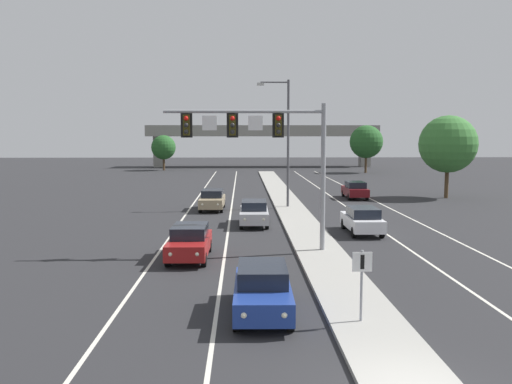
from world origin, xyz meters
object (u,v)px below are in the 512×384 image
street_lamp_median (285,136)px  car_oncoming_silver (254,213)px  car_oncoming_blue (262,289)px  car_oncoming_red (190,242)px  tree_far_left_a (164,147)px  car_receding_white (362,220)px  car_receding_darkred (355,190)px  tree_far_right_a (448,144)px  median_sign_post (362,275)px  overhead_signal_mast (267,141)px  car_oncoming_tan (212,200)px  tree_far_right_b (366,142)px

street_lamp_median → car_oncoming_silver: (-2.67, -8.00, -4.97)m
car_oncoming_blue → car_oncoming_red: same height
car_oncoming_red → tree_far_left_a: tree_far_left_a is taller
car_oncoming_red → car_receding_white: size_ratio=1.00×
car_receding_white → tree_far_left_a: size_ratio=0.76×
car_receding_darkred → tree_far_left_a: 46.94m
car_oncoming_blue → tree_far_right_a: (18.39, 31.82, 4.18)m
car_oncoming_silver → median_sign_post: bearing=-81.2°
overhead_signal_mast → car_oncoming_tan: 16.47m
car_receding_darkred → tree_far_left_a: tree_far_left_a is taller
car_receding_darkred → tree_far_right_a: (8.59, 0.16, 4.18)m
car_oncoming_blue → car_oncoming_red: size_ratio=1.00×
street_lamp_median → median_sign_post: bearing=-89.6°
car_oncoming_blue → car_oncoming_red: 8.48m
car_oncoming_silver → car_receding_darkred: size_ratio=1.00×
car_oncoming_silver → car_receding_white: bearing=-25.9°
overhead_signal_mast → tree_far_right_a: tree_far_right_a is taller
overhead_signal_mast → car_oncoming_red: bearing=-162.9°
tree_far_left_a → car_oncoming_tan: bearing=-77.3°
car_oncoming_silver → car_oncoming_tan: size_ratio=1.00×
car_oncoming_silver → tree_far_left_a: 56.71m
overhead_signal_mast → car_oncoming_blue: size_ratio=1.75×
car_oncoming_red → car_oncoming_tan: bearing=89.4°
overhead_signal_mast → car_oncoming_blue: overhead_signal_mast is taller
car_oncoming_silver → tree_far_left_a: size_ratio=0.76×
car_oncoming_tan → car_receding_darkred: size_ratio=1.00×
overhead_signal_mast → tree_far_left_a: 64.78m
car_receding_white → tree_far_right_b: (12.18, 51.17, 4.02)m
overhead_signal_mast → car_oncoming_tan: (-3.52, 15.39, -4.69)m
tree_far_right_a → tree_far_left_a: bearing=128.5°
car_oncoming_tan → tree_far_left_a: bearing=102.7°
car_oncoming_tan → tree_far_right_a: (21.36, 7.41, 4.18)m
car_oncoming_silver → car_receding_white: (6.38, -3.10, 0.00)m
car_oncoming_tan → street_lamp_median: bearing=8.5°
median_sign_post → car_oncoming_silver: (-2.85, 18.46, -0.77)m
car_oncoming_blue → car_oncoming_red: bearing=111.7°
median_sign_post → car_oncoming_blue: size_ratio=0.49×
car_oncoming_red → car_oncoming_silver: bearing=70.9°
car_oncoming_blue → car_oncoming_tan: same height
median_sign_post → car_receding_white: 15.78m
car_oncoming_silver → car_oncoming_tan: (-3.10, 7.14, 0.00)m
car_oncoming_silver → tree_far_right_b: bearing=68.9°
tree_far_right_a → median_sign_post: bearing=-115.0°
car_oncoming_silver → tree_far_right_b: 51.68m
car_receding_white → tree_far_right_b: 52.75m
tree_far_right_a → tree_far_left_a: size_ratio=1.30×
car_receding_darkred → tree_far_left_a: (-23.50, 40.53, 3.02)m
car_oncoming_red → car_receding_darkred: 27.07m
car_oncoming_red → car_oncoming_tan: same height
car_oncoming_silver → tree_far_right_b: (18.55, 48.07, 4.02)m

